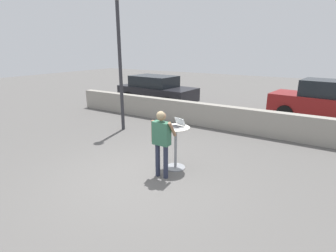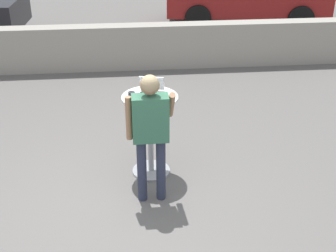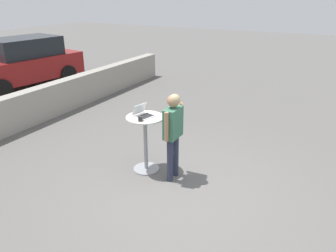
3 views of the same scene
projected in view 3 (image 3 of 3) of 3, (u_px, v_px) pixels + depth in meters
name	position (u px, v px, depth m)	size (l,w,h in m)	color
ground_plane	(180.00, 193.00, 5.51)	(50.00, 50.00, 0.00)	#5B5956
cafe_table	(145.00, 137.00, 5.99)	(0.69, 0.69, 1.07)	gray
laptop	(143.00, 114.00, 5.85)	(0.36, 0.38, 0.21)	silver
coffee_mug	(140.00, 119.00, 5.63)	(0.11, 0.08, 0.09)	#232328
standing_person	(173.00, 127.00, 5.59)	(0.54, 0.35, 1.59)	#282D42
parked_car_further_down	(23.00, 63.00, 11.36)	(4.25, 2.21, 1.70)	maroon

